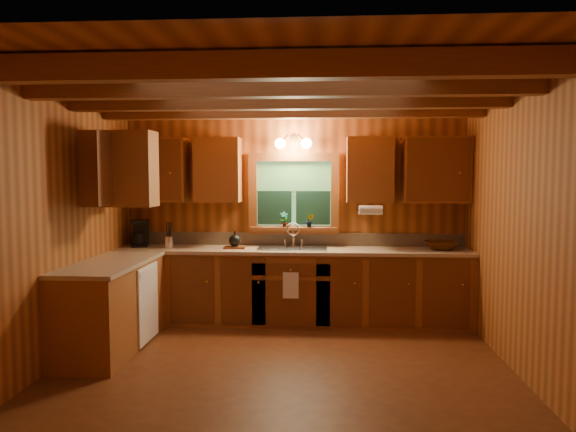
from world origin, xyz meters
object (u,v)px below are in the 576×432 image
(sink, at_px, (292,252))
(coffee_maker, at_px, (140,233))
(cutting_board, at_px, (235,247))
(wicker_basket, at_px, (441,245))

(sink, bearing_deg, coffee_maker, 177.93)
(coffee_maker, xyz_separation_m, cutting_board, (1.20, -0.10, -0.15))
(cutting_board, bearing_deg, coffee_maker, 172.85)
(cutting_board, distance_m, wicker_basket, 2.45)
(sink, xyz_separation_m, cutting_board, (-0.69, -0.03, 0.06))
(cutting_board, relative_size, wicker_basket, 0.63)
(wicker_basket, bearing_deg, sink, -179.37)
(sink, bearing_deg, wicker_basket, 0.63)
(sink, height_order, cutting_board, sink)
(coffee_maker, height_order, cutting_board, coffee_maker)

